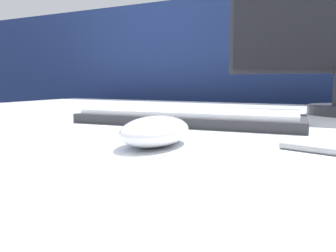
# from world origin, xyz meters

# --- Properties ---
(partition_panel) EXTENTS (5.00, 0.03, 1.14)m
(partition_panel) POSITION_xyz_m (0.00, 0.68, 0.57)
(partition_panel) COLOR navy
(partition_panel) RESTS_ON ground_plane
(computer_mouse_near) EXTENTS (0.07, 0.11, 0.03)m
(computer_mouse_near) POSITION_xyz_m (-0.03, -0.25, 0.76)
(computer_mouse_near) COLOR silver
(computer_mouse_near) RESTS_ON desk
(keyboard) EXTENTS (0.39, 0.17, 0.02)m
(keyboard) POSITION_xyz_m (-0.07, -0.05, 0.76)
(keyboard) COLOR #28282D
(keyboard) RESTS_ON desk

